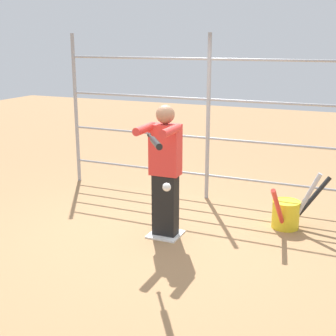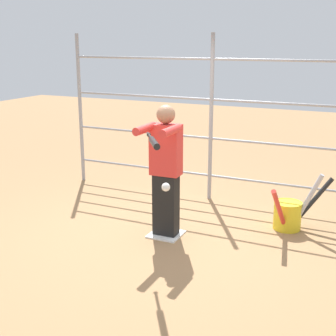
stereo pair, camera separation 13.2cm
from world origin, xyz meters
name	(u,v)px [view 1 (the left image)]	position (x,y,z in m)	size (l,w,h in m)	color
ground_plane	(165,235)	(0.00, 0.00, 0.00)	(24.00, 24.00, 0.00)	#9E754C
home_plate	(165,234)	(0.00, 0.00, 0.01)	(0.40, 0.40, 0.02)	white
fence_backstop	(208,119)	(0.00, -1.60, 1.27)	(4.85, 0.06, 2.53)	#939399
batter	(165,167)	(0.00, 0.02, 0.91)	(0.43, 0.57, 1.68)	black
baseball_bat_swinging	(155,142)	(-0.26, 0.86, 1.42)	(0.49, 0.71, 0.10)	black
softball_in_flight	(167,187)	(-0.27, 0.58, 0.85)	(0.10, 0.10, 0.10)	white
bat_bucket	(287,213)	(-1.39, -0.86, 0.22)	(0.71, 1.00, 0.80)	yellow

